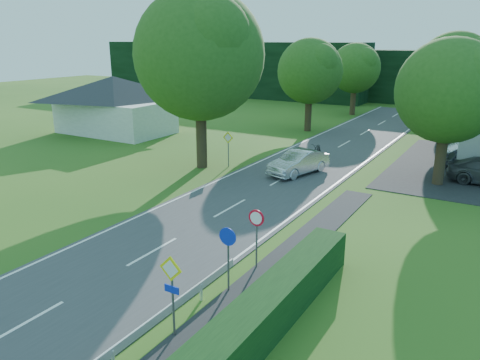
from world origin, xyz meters
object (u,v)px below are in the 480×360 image
Objects in this scene: parked_car_silver_a at (475,156)px; moving_car at (299,162)px; streetlight at (444,106)px; motorcycle at (317,150)px.

moving_car is at bearing 106.64° from parked_car_silver_a.
streetlight reaches higher than motorcycle.
parked_car_silver_a is at bearing 59.52° from streetlight.
parked_car_silver_a is at bearing 53.93° from moving_car.
moving_car is at bearing -150.95° from streetlight.
moving_car is 5.22m from motorcycle.
parked_car_silver_a is at bearing 5.45° from motorcycle.
streetlight is 1.74× the size of moving_car.
moving_car is 2.52× the size of motorcycle.
moving_car is 0.96× the size of parked_car_silver_a.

